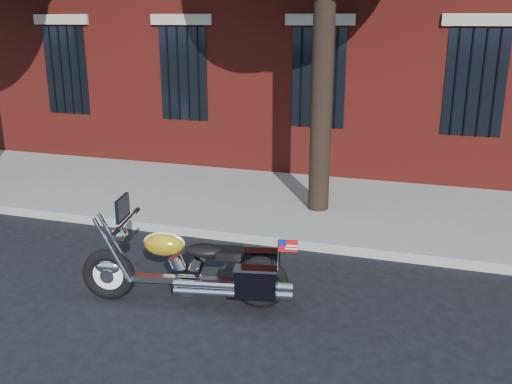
% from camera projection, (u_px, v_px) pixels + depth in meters
% --- Properties ---
extents(ground, '(120.00, 120.00, 0.00)m').
position_uv_depth(ground, '(237.00, 281.00, 7.64)').
color(ground, black).
rests_on(ground, ground).
extents(curb, '(40.00, 0.16, 0.15)m').
position_uv_depth(curb, '(267.00, 239.00, 8.88)').
color(curb, gray).
rests_on(curb, ground).
extents(sidewalk, '(40.00, 3.60, 0.15)m').
position_uv_depth(sidewalk, '(295.00, 204.00, 10.59)').
color(sidewalk, gray).
rests_on(sidewalk, ground).
extents(motorcycle, '(2.70, 1.07, 1.35)m').
position_uv_depth(motorcycle, '(194.00, 270.00, 6.89)').
color(motorcycle, black).
rests_on(motorcycle, ground).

